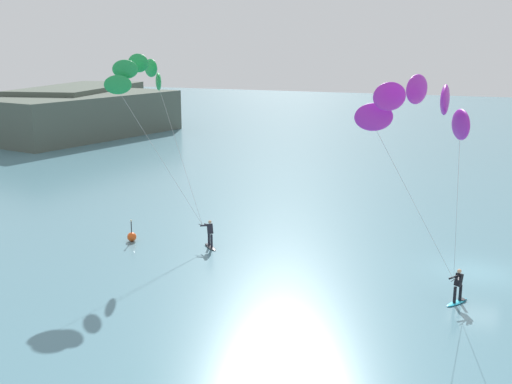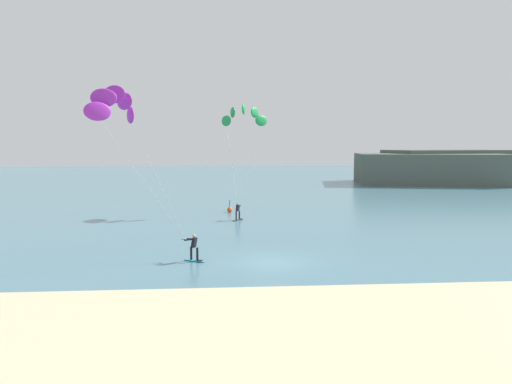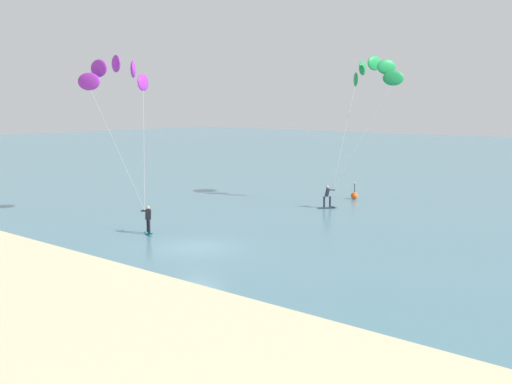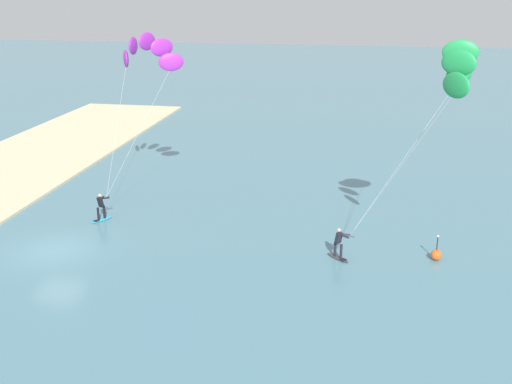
{
  "view_description": "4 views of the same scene",
  "coord_description": "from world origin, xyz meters",
  "views": [
    {
      "loc": [
        -33.49,
        -1.07,
        11.77
      ],
      "look_at": [
        -4.78,
        10.66,
        4.45
      ],
      "focal_mm": 44.22,
      "sensor_mm": 36.0,
      "label": 1
    },
    {
      "loc": [
        -2.72,
        -25.74,
        7.08
      ],
      "look_at": [
        -0.24,
        10.12,
        3.17
      ],
      "focal_mm": 30.91,
      "sensor_mm": 36.0,
      "label": 2
    },
    {
      "loc": [
        23.01,
        -22.19,
        7.65
      ],
      "look_at": [
        -3.42,
        8.93,
        1.69
      ],
      "focal_mm": 42.92,
      "sensor_mm": 36.0,
      "label": 3
    },
    {
      "loc": [
        28.36,
        15.95,
        13.53
      ],
      "look_at": [
        -0.77,
        10.73,
        3.67
      ],
      "focal_mm": 44.03,
      "sensor_mm": 36.0,
      "label": 4
    }
  ],
  "objects": [
    {
      "name": "ground_plane",
      "position": [
        0.0,
        0.0,
        0.0
      ],
      "size": [
        240.0,
        240.0,
        0.0
      ],
      "primitive_type": "plane",
      "color": "slate"
    },
    {
      "name": "sand_strip",
      "position": [
        0.0,
        -10.54,
        0.08
      ],
      "size": [
        80.0,
        11.13,
        0.16
      ],
      "primitive_type": "cube",
      "color": "beige",
      "rests_on": "ground"
    },
    {
      "name": "kitesurfer_nearshore",
      "position": [
        -9.29,
        2.23,
        9.12
      ],
      "size": [
        6.95,
        4.67,
        10.68
      ],
      "color": "#23ADD1",
      "rests_on": "ground"
    },
    {
      "name": "kitesurfer_mid_water",
      "position": [
        -0.87,
        19.62,
        9.61
      ],
      "size": [
        4.89,
        6.65,
        11.19
      ],
      "color": "#333338",
      "rests_on": "ground"
    },
    {
      "name": "marker_buoy",
      "position": [
        -2.33,
        19.85,
        0.3
      ],
      "size": [
        0.56,
        0.56,
        1.38
      ],
      "color": "#EA5119",
      "rests_on": "ground"
    }
  ]
}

